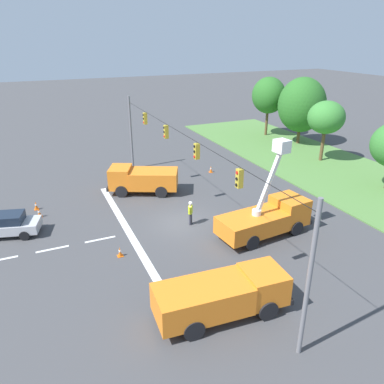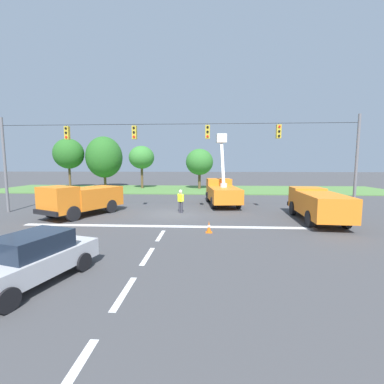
% 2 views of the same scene
% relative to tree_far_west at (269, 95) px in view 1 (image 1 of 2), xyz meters
% --- Properties ---
extents(ground_plane, '(200.00, 200.00, 0.00)m').
position_rel_tree_far_west_xyz_m(ground_plane, '(18.81, -19.89, -5.27)').
color(ground_plane, '#424244').
extents(grass_verge, '(56.00, 12.00, 0.10)m').
position_rel_tree_far_west_xyz_m(grass_verge, '(18.81, -1.89, -5.22)').
color(grass_verge, '#517F3D').
rests_on(grass_verge, ground).
extents(lane_markings, '(17.60, 15.25, 0.01)m').
position_rel_tree_far_west_xyz_m(lane_markings, '(18.81, -25.25, -5.27)').
color(lane_markings, silver).
rests_on(lane_markings, ground).
extents(signal_gantry, '(26.20, 0.33, 7.20)m').
position_rel_tree_far_west_xyz_m(signal_gantry, '(18.72, -19.89, -0.69)').
color(signal_gantry, slate).
rests_on(signal_gantry, ground).
extents(tree_far_west, '(4.59, 4.15, 7.59)m').
position_rel_tree_far_west_xyz_m(tree_far_west, '(0.00, 0.00, 0.00)').
color(tree_far_west, brown).
rests_on(tree_far_west, ground).
extents(tree_west, '(5.60, 5.66, 8.00)m').
position_rel_tree_far_west_xyz_m(tree_west, '(5.07, 1.28, -0.51)').
color(tree_west, brown).
rests_on(tree_west, ground).
extents(tree_centre, '(3.71, 3.80, 6.37)m').
position_rel_tree_far_west_xyz_m(tree_centre, '(11.60, -0.88, -0.61)').
color(tree_centre, brown).
rests_on(tree_centre, ground).
extents(utility_truck_bucket_lift, '(3.02, 6.76, 6.48)m').
position_rel_tree_far_west_xyz_m(utility_truck_bucket_lift, '(22.62, -15.32, -3.94)').
color(utility_truck_bucket_lift, orange).
rests_on(utility_truck_bucket_lift, ground).
extents(utility_truck_support_near, '(4.61, 6.28, 2.24)m').
position_rel_tree_far_west_xyz_m(utility_truck_support_near, '(12.20, -20.79, -4.03)').
color(utility_truck_support_near, orange).
rests_on(utility_truck_support_near, ground).
extents(utility_truck_support_far, '(2.67, 6.67, 2.01)m').
position_rel_tree_far_west_xyz_m(utility_truck_support_far, '(28.43, -21.80, -4.09)').
color(utility_truck_support_far, orange).
rests_on(utility_truck_support_far, ground).
extents(sedan_silver, '(2.84, 4.61, 1.56)m').
position_rel_tree_far_west_xyz_m(sedan_silver, '(15.71, -31.34, -4.48)').
color(sedan_silver, '#B7B7BC').
rests_on(sedan_silver, ground).
extents(road_worker, '(0.53, 0.44, 1.77)m').
position_rel_tree_far_west_xyz_m(road_worker, '(19.24, -19.43, -4.27)').
color(road_worker, '#383842').
rests_on(road_worker, ground).
extents(traffic_cone_foreground_left, '(0.36, 0.36, 0.67)m').
position_rel_tree_far_west_xyz_m(traffic_cone_foreground_left, '(10.04, -13.22, -4.95)').
color(traffic_cone_foreground_left, orange).
rests_on(traffic_cone_foreground_left, ground).
extents(traffic_cone_foreground_right, '(0.36, 0.36, 0.68)m').
position_rel_tree_far_west_xyz_m(traffic_cone_foreground_right, '(12.19, -29.37, -4.94)').
color(traffic_cone_foreground_right, orange).
rests_on(traffic_cone_foreground_right, ground).
extents(traffic_cone_mid_left, '(0.36, 0.36, 0.75)m').
position_rel_tree_far_west_xyz_m(traffic_cone_mid_left, '(13.68, -29.22, -4.90)').
color(traffic_cone_mid_left, orange).
rests_on(traffic_cone_mid_left, ground).
extents(traffic_cone_mid_right, '(0.36, 0.36, 0.63)m').
position_rel_tree_far_west_xyz_m(traffic_cone_mid_right, '(21.34, -25.04, -4.97)').
color(traffic_cone_mid_right, orange).
rests_on(traffic_cone_mid_right, ground).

